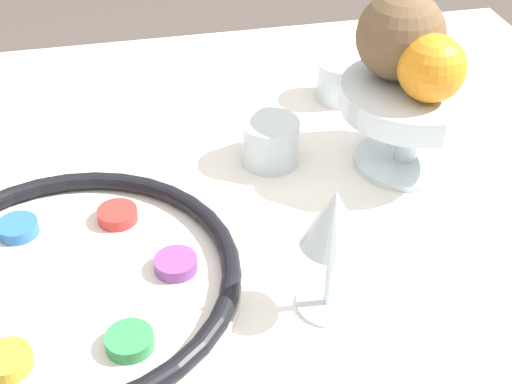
% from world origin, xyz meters
% --- Properties ---
extents(seder_plate, '(0.34, 0.34, 0.03)m').
position_xyz_m(seder_plate, '(-0.13, -0.02, 0.79)').
color(seder_plate, silver).
rests_on(seder_plate, dining_table).
extents(wine_glass, '(0.06, 0.06, 0.14)m').
position_xyz_m(wine_glass, '(0.11, -0.09, 0.88)').
color(wine_glass, silver).
rests_on(wine_glass, dining_table).
extents(fruit_stand, '(0.17, 0.17, 0.11)m').
position_xyz_m(fruit_stand, '(0.28, 0.12, 0.86)').
color(fruit_stand, silver).
rests_on(fruit_stand, dining_table).
extents(orange_fruit, '(0.08, 0.08, 0.08)m').
position_xyz_m(orange_fruit, '(0.28, 0.09, 0.92)').
color(orange_fruit, orange).
rests_on(orange_fruit, fruit_stand).
extents(coconut, '(0.10, 0.10, 0.10)m').
position_xyz_m(coconut, '(0.26, 0.15, 0.94)').
color(coconut, brown).
rests_on(coconut, fruit_stand).
extents(cup_near, '(0.07, 0.07, 0.06)m').
position_xyz_m(cup_near, '(0.11, 0.16, 0.80)').
color(cup_near, silver).
rests_on(cup_near, dining_table).
extents(cup_mid, '(0.07, 0.07, 0.06)m').
position_xyz_m(cup_mid, '(0.25, 0.30, 0.80)').
color(cup_mid, silver).
rests_on(cup_mid, dining_table).
extents(fork_left, '(0.10, 0.18, 0.01)m').
position_xyz_m(fork_left, '(-0.14, 0.25, 0.78)').
color(fork_left, silver).
rests_on(fork_left, dining_table).
extents(fork_right, '(0.10, 0.18, 0.01)m').
position_xyz_m(fork_right, '(-0.11, 0.25, 0.78)').
color(fork_right, silver).
rests_on(fork_right, dining_table).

